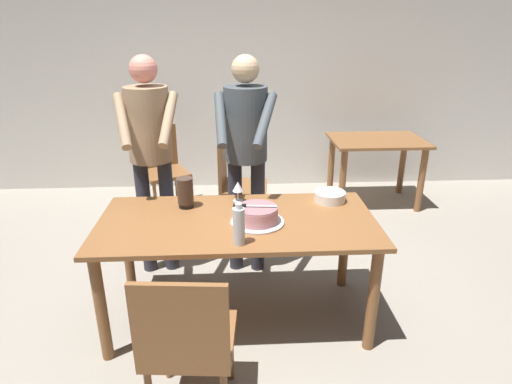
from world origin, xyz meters
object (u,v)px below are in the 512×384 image
Objects in this scene: plate_stack at (330,196)px; background_chair_1 at (236,181)px; cake_on_platter at (257,215)px; hurricane_lamp at (185,192)px; person_standing_beside at (150,144)px; water_bottle at (239,226)px; background_table at (376,153)px; main_dining_table at (238,234)px; person_cutting_cake at (246,144)px; cake_knife at (246,206)px; wine_glass_near at (238,187)px; background_chair_0 at (162,166)px; chair_near_side at (188,340)px.

background_chair_1 is at bearing 119.89° from plate_stack.
hurricane_lamp reaches higher than cake_on_platter.
plate_stack is 1.38m from person_standing_beside.
water_bottle is at bearing -56.83° from person_standing_beside.
water_bottle is at bearing -124.03° from background_table.
person_cutting_cake reaches higher than main_dining_table.
cake_knife is 1.23× the size of plate_stack.
main_dining_table is at bearing -90.16° from background_chair_1.
background_chair_0 reaches higher than wine_glass_near.
person_standing_beside reaches higher than cake_on_platter.
cake_on_platter reaches higher than background_table.
water_bottle is (-0.00, -0.63, 0.01)m from wine_glass_near.
hurricane_lamp is at bearing 94.91° from chair_near_side.
background_table is (0.89, 1.70, -0.21)m from plate_stack.
hurricane_lamp reaches higher than chair_near_side.
person_standing_beside is at bearing 123.35° from hurricane_lamp.
water_bottle is 2.78m from background_table.
chair_near_side is at bearing -123.10° from background_table.
background_chair_1 is (-1.55, -0.56, -0.09)m from background_table.
cake_knife is at bearing -92.06° from person_cutting_cake.
hurricane_lamp is (-0.47, 0.27, 0.06)m from cake_on_platter.
background_chair_0 is (-0.52, 2.73, 0.00)m from chair_near_side.
main_dining_table is at bearing -46.32° from person_standing_beside.
wine_glass_near is 0.69× the size of hurricane_lamp.
person_standing_beside is 2.60m from background_table.
hurricane_lamp is at bearing -165.86° from wine_glass_near.
person_cutting_cake reaches higher than background_chair_0.
hurricane_lamp is at bearing -56.65° from person_standing_beside.
background_table is 2.33m from background_chair_0.
background_table is (1.55, 1.97, -0.07)m from main_dining_table.
background_chair_0 is at bearing 100.82° from chair_near_side.
cake_on_platter is 2.19m from background_chair_0.
person_cutting_cake reaches higher than wine_glass_near.
water_bottle is (-0.65, -0.59, 0.08)m from plate_stack.
background_chair_1 reaches higher than main_dining_table.
cake_knife is at bearing -45.78° from person_standing_beside.
person_cutting_cake and person_standing_beside have the same top height.
chair_near_side reaches higher than plate_stack.
person_standing_beside is (-0.65, 0.35, 0.22)m from wine_glass_near.
plate_stack is 1.01m from hurricane_lamp.
wine_glass_near reaches higher than background_table.
person_cutting_cake is at bearing -56.29° from background_chair_0.
person_standing_beside reaches higher than background_table.
background_chair_0 is 0.94m from background_chair_1.
background_chair_1 is (-0.07, 0.77, -0.58)m from person_cutting_cake.
plate_stack is 1.44m from chair_near_side.
chair_near_side is (0.38, -1.47, -0.58)m from person_standing_beside.
water_bottle reaches higher than hurricane_lamp.
plate_stack is 0.65m from wine_glass_near.
water_bottle is (0.01, -0.32, 0.22)m from main_dining_table.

